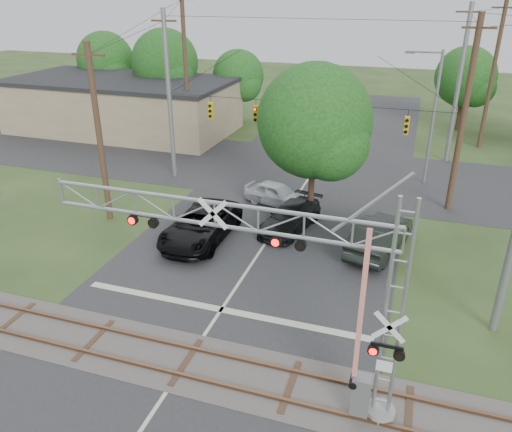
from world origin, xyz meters
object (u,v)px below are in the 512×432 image
(pickup_black, at_px, (201,225))
(crossing_gantry, at_px, (281,273))
(commercial_building, at_px, (123,105))
(traffic_signal_span, at_px, (318,110))
(sedan_silver, at_px, (276,194))
(streetlight, at_px, (431,112))
(car_dark, at_px, (290,217))

(pickup_black, bearing_deg, crossing_gantry, -53.02)
(crossing_gantry, distance_m, commercial_building, 37.07)
(traffic_signal_span, relative_size, pickup_black, 3.08)
(sedan_silver, bearing_deg, streetlight, -36.58)
(car_dark, distance_m, sedan_silver, 3.64)
(car_dark, xyz_separation_m, streetlight, (6.97, 10.13, 4.34))
(pickup_black, bearing_deg, traffic_signal_span, 63.30)
(pickup_black, xyz_separation_m, streetlight, (11.30, 12.90, 4.21))
(pickup_black, height_order, streetlight, streetlight)
(car_dark, bearing_deg, commercial_building, 154.89)
(traffic_signal_span, height_order, commercial_building, traffic_signal_span)
(crossing_gantry, relative_size, streetlight, 1.29)
(streetlight, bearing_deg, pickup_black, -131.21)
(crossing_gantry, xyz_separation_m, commercial_building, (-23.59, 28.50, -2.34))
(crossing_gantry, height_order, commercial_building, crossing_gantry)
(pickup_black, distance_m, streetlight, 17.66)
(traffic_signal_span, height_order, streetlight, traffic_signal_span)
(crossing_gantry, height_order, sedan_silver, crossing_gantry)
(crossing_gantry, bearing_deg, car_dark, 102.83)
(car_dark, xyz_separation_m, sedan_silver, (-1.75, 3.19, -0.01))
(car_dark, height_order, sedan_silver, car_dark)
(sedan_silver, height_order, commercial_building, commercial_building)
(sedan_silver, xyz_separation_m, streetlight, (8.72, 6.94, 4.35))
(traffic_signal_span, bearing_deg, streetlight, 31.84)
(sedan_silver, bearing_deg, crossing_gantry, -148.76)
(crossing_gantry, bearing_deg, streetlight, 79.67)
(commercial_building, distance_m, streetlight, 28.45)
(car_dark, relative_size, streetlight, 0.56)
(sedan_silver, bearing_deg, traffic_signal_span, -19.94)
(pickup_black, distance_m, car_dark, 5.15)
(crossing_gantry, bearing_deg, traffic_signal_span, 98.44)
(pickup_black, height_order, car_dark, pickup_black)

